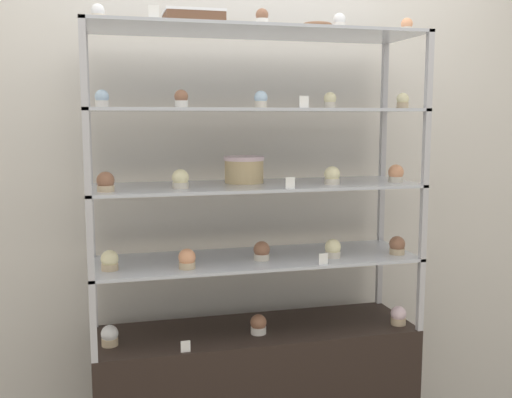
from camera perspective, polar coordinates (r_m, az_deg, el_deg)
name	(u,v)px	position (r m, az deg, el deg)	size (l,w,h in m)	color
back_wall	(237,176)	(2.74, -1.81, 2.18)	(8.00, 0.05, 2.60)	silver
display_riser_lower	(256,262)	(2.47, 0.00, -6.04)	(1.32, 0.40, 0.30)	#B7B7BC
display_riser_middle	(256,189)	(2.41, 0.00, 0.95)	(1.32, 0.40, 0.30)	#B7B7BC
display_riser_upper	(256,114)	(2.40, 0.00, 8.14)	(1.32, 0.40, 0.30)	#B7B7BC
display_riser_top	(256,35)	(2.42, 0.00, 15.33)	(1.32, 0.40, 0.30)	#B7B7BC
layer_cake_centerpiece	(244,169)	(2.46, -1.14, 2.84)	(0.17, 0.17, 0.11)	#DBBC84
sheet_cake_frosted	(194,19)	(2.36, -5.97, 16.69)	(0.22, 0.17, 0.06)	brown
cupcake_0	(110,336)	(2.42, -13.76, -12.56)	(0.07, 0.07, 0.08)	#CCB28C
cupcake_1	(258,325)	(2.48, 0.23, -11.87)	(0.07, 0.07, 0.08)	white
cupcake_2	(398,316)	(2.65, 13.41, -10.76)	(0.07, 0.07, 0.08)	#CCB28C
price_tag_0	(186,346)	(2.32, -6.73, -13.78)	(0.04, 0.00, 0.04)	white
cupcake_3	(110,261)	(2.32, -13.77, -5.75)	(0.07, 0.07, 0.08)	#CCB28C
cupcake_4	(187,259)	(2.29, -6.59, -5.73)	(0.07, 0.07, 0.08)	#CCB28C
cupcake_5	(262,251)	(2.41, 0.55, -5.01)	(0.07, 0.07, 0.08)	beige
cupcake_6	(333,249)	(2.47, 7.33, -4.73)	(0.07, 0.07, 0.08)	beige
cupcake_7	(397,246)	(2.58, 13.29, -4.36)	(0.07, 0.07, 0.08)	#CCB28C
price_tag_1	(323,259)	(2.36, 6.43, -5.70)	(0.04, 0.00, 0.04)	white
cupcake_8	(106,182)	(2.23, -14.14, 1.55)	(0.06, 0.06, 0.07)	#CCB28C
cupcake_9	(180,179)	(2.29, -7.21, 1.86)	(0.06, 0.06, 0.07)	beige
cupcake_10	(332,176)	(2.43, 7.25, 2.20)	(0.06, 0.06, 0.07)	beige
cupcake_11	(396,174)	(2.56, 13.18, 2.35)	(0.06, 0.06, 0.07)	beige
price_tag_2	(290,183)	(2.26, 3.28, 1.55)	(0.04, 0.00, 0.04)	white
cupcake_12	(102,99)	(2.27, -14.46, 9.22)	(0.05, 0.05, 0.07)	white
cupcake_13	(181,99)	(2.23, -7.13, 9.44)	(0.05, 0.05, 0.07)	white
cupcake_14	(261,100)	(2.30, 0.47, 9.44)	(0.05, 0.05, 0.07)	beige
cupcake_15	(330,101)	(2.45, 7.06, 9.29)	(0.05, 0.05, 0.07)	beige
cupcake_16	(403,101)	(2.57, 13.80, 9.05)	(0.05, 0.05, 0.07)	#CCB28C
price_tag_3	(304,102)	(2.26, 4.60, 9.21)	(0.04, 0.00, 0.04)	white
cupcake_17	(98,13)	(2.30, -14.83, 16.76)	(0.05, 0.05, 0.06)	beige
cupcake_18	(262,17)	(2.32, 0.58, 16.92)	(0.05, 0.05, 0.06)	white
cupcake_19	(339,22)	(2.44, 7.93, 16.39)	(0.05, 0.05, 0.06)	white
cupcake_20	(407,26)	(2.60, 14.17, 15.69)	(0.05, 0.05, 0.06)	beige
price_tag_4	(154,12)	(2.18, -9.71, 17.19)	(0.04, 0.00, 0.04)	white
donut_glazed	(317,27)	(2.46, 5.81, 15.99)	(0.13, 0.13, 0.03)	brown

